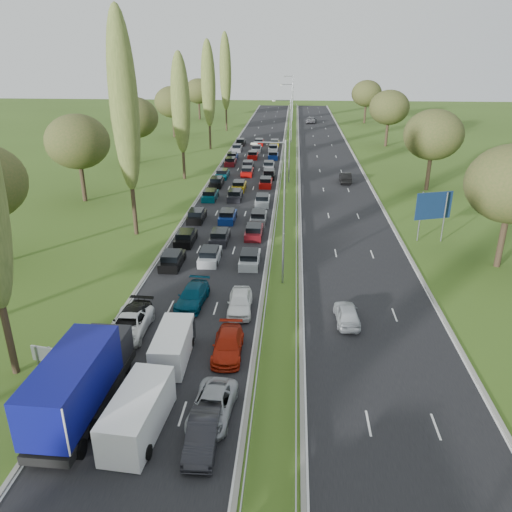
# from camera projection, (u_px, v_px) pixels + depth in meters

# --- Properties ---
(ground) EXTENTS (260.00, 260.00, 0.00)m
(ground) POSITION_uv_depth(u_px,v_px,m) (289.00, 179.00, 76.54)
(ground) COLOR #39541A
(ground) RESTS_ON ground
(near_carriageway) EXTENTS (10.50, 215.00, 0.04)m
(near_carriageway) POSITION_uv_depth(u_px,v_px,m) (247.00, 175.00, 79.32)
(near_carriageway) COLOR black
(near_carriageway) RESTS_ON ground
(far_carriageway) EXTENTS (10.50, 215.00, 0.04)m
(far_carriageway) POSITION_uv_depth(u_px,v_px,m) (332.00, 176.00, 78.38)
(far_carriageway) COLOR black
(far_carriageway) RESTS_ON ground
(central_reservation) EXTENTS (2.36, 215.00, 0.32)m
(central_reservation) POSITION_uv_depth(u_px,v_px,m) (289.00, 172.00, 78.64)
(central_reservation) COLOR gray
(central_reservation) RESTS_ON ground
(lamp_columns) EXTENTS (0.18, 140.18, 12.00)m
(lamp_columns) POSITION_uv_depth(u_px,v_px,m) (290.00, 142.00, 72.41)
(lamp_columns) COLOR gray
(lamp_columns) RESTS_ON ground
(poplar_row) EXTENTS (2.80, 127.80, 22.44)m
(poplar_row) POSITION_uv_depth(u_px,v_px,m) (161.00, 102.00, 62.02)
(poplar_row) COLOR #2D2116
(poplar_row) RESTS_ON ground
(woodland_left) EXTENTS (8.00, 166.00, 11.10)m
(woodland_left) POSITION_uv_depth(u_px,v_px,m) (66.00, 147.00, 59.44)
(woodland_left) COLOR #2D2116
(woodland_left) RESTS_ON ground
(woodland_right) EXTENTS (8.00, 153.00, 11.10)m
(woodland_right) POSITION_uv_depth(u_px,v_px,m) (451.00, 146.00, 59.97)
(woodland_right) COLOR #2D2116
(woodland_right) RESTS_ON ground
(traffic_queue_fill) EXTENTS (9.13, 67.22, 0.80)m
(traffic_queue_fill) POSITION_uv_depth(u_px,v_px,m) (243.00, 180.00, 74.44)
(traffic_queue_fill) COLOR black
(traffic_queue_fill) RESTS_ON ground
(near_car_2) EXTENTS (2.48, 5.31, 1.47)m
(near_car_2) POSITION_uv_depth(u_px,v_px,m) (129.00, 325.00, 34.44)
(near_car_2) COLOR white
(near_car_2) RESTS_ON near_carriageway
(near_car_3) EXTENTS (2.41, 5.27, 1.49)m
(near_car_3) POSITION_uv_depth(u_px,v_px,m) (131.00, 321.00, 34.93)
(near_car_3) COLOR black
(near_car_3) RESTS_ON near_carriageway
(near_car_7) EXTENTS (2.35, 4.99, 1.41)m
(near_car_7) POSITION_uv_depth(u_px,v_px,m) (192.00, 296.00, 38.56)
(near_car_7) COLOR #053951
(near_car_7) RESTS_ON near_carriageway
(near_car_9) EXTENTS (1.59, 4.29, 1.40)m
(near_car_9) POSITION_uv_depth(u_px,v_px,m) (203.00, 434.00, 24.69)
(near_car_9) COLOR black
(near_car_9) RESTS_ON near_carriageway
(near_car_10) EXTENTS (2.48, 4.83, 1.30)m
(near_car_10) POSITION_uv_depth(u_px,v_px,m) (212.00, 406.00, 26.69)
(near_car_10) COLOR #9EA1A7
(near_car_10) RESTS_ON near_carriageway
(near_car_11) EXTENTS (1.99, 4.67, 1.34)m
(near_car_11) POSITION_uv_depth(u_px,v_px,m) (228.00, 345.00, 32.23)
(near_car_11) COLOR #A41C0A
(near_car_11) RESTS_ON near_carriageway
(near_car_12) EXTENTS (1.97, 4.52, 1.51)m
(near_car_12) POSITION_uv_depth(u_px,v_px,m) (240.00, 302.00, 37.53)
(near_car_12) COLOR white
(near_car_12) RESTS_ON near_carriageway
(far_car_0) EXTENTS (1.80, 4.11, 1.38)m
(far_car_0) POSITION_uv_depth(u_px,v_px,m) (347.00, 314.00, 35.99)
(far_car_0) COLOR #B5BABF
(far_car_0) RESTS_ON far_carriageway
(far_car_1) EXTENTS (1.60, 4.52, 1.49)m
(far_car_1) POSITION_uv_depth(u_px,v_px,m) (345.00, 177.00, 74.32)
(far_car_1) COLOR black
(far_car_1) RESTS_ON far_carriageway
(far_car_2) EXTENTS (3.12, 5.92, 1.59)m
(far_car_2) POSITION_uv_depth(u_px,v_px,m) (311.00, 120.00, 135.32)
(far_car_2) COLOR slate
(far_car_2) RESTS_ON far_carriageway
(blue_lorry) EXTENTS (2.60, 9.34, 3.95)m
(blue_lorry) POSITION_uv_depth(u_px,v_px,m) (81.00, 380.00, 26.56)
(blue_lorry) COLOR black
(blue_lorry) RESTS_ON near_carriageway
(white_van_front) EXTENTS (2.21, 5.63, 2.26)m
(white_van_front) POSITION_uv_depth(u_px,v_px,m) (140.00, 410.00, 25.67)
(white_van_front) COLOR white
(white_van_front) RESTS_ON near_carriageway
(white_van_rear) EXTENTS (1.98, 5.04, 2.02)m
(white_van_rear) POSITION_uv_depth(u_px,v_px,m) (174.00, 344.00, 31.71)
(white_van_rear) COLOR white
(white_van_rear) RESTS_ON near_carriageway
(info_sign) EXTENTS (1.50, 0.34, 2.10)m
(info_sign) POSITION_uv_depth(u_px,v_px,m) (44.00, 357.00, 29.73)
(info_sign) COLOR gray
(info_sign) RESTS_ON ground
(direction_sign) EXTENTS (3.83, 1.35, 5.20)m
(direction_sign) POSITION_uv_depth(u_px,v_px,m) (433.00, 208.00, 50.38)
(direction_sign) COLOR gray
(direction_sign) RESTS_ON ground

